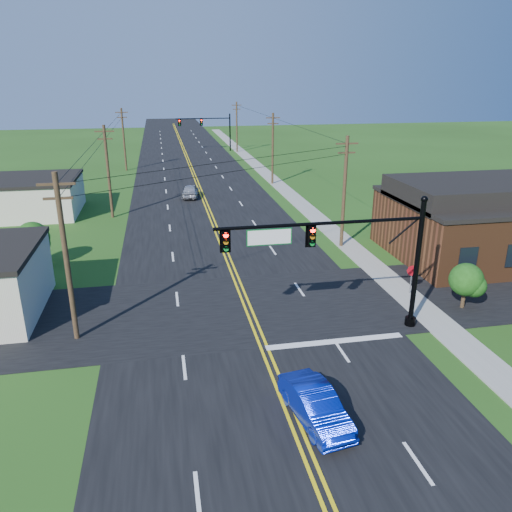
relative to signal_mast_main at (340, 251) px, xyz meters
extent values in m
plane|color=#224413|center=(-4.34, -8.00, -4.75)|extent=(260.00, 260.00, 0.00)
cube|color=black|center=(-4.34, 42.00, -4.73)|extent=(16.00, 220.00, 0.04)
cube|color=black|center=(-4.34, 4.00, -4.73)|extent=(70.00, 10.00, 0.04)
cube|color=gray|center=(6.16, 32.00, -4.71)|extent=(2.00, 160.00, 0.08)
cylinder|color=black|center=(4.46, 0.00, -1.15)|extent=(0.28, 0.28, 7.20)
cylinder|color=black|center=(4.46, 0.00, -4.50)|extent=(0.60, 0.60, 0.50)
sphere|color=black|center=(4.46, 0.00, 2.55)|extent=(0.36, 0.36, 0.36)
cylinder|color=black|center=(-1.04, 0.00, 1.55)|extent=(11.00, 0.18, 0.18)
cube|color=#05601D|center=(-3.74, 0.00, 1.00)|extent=(2.30, 0.06, 0.85)
cylinder|color=black|center=(4.46, 72.00, -1.15)|extent=(0.28, 0.28, 7.20)
cylinder|color=black|center=(4.46, 72.00, -4.50)|extent=(0.60, 0.60, 0.50)
sphere|color=black|center=(4.46, 72.00, 2.55)|extent=(0.36, 0.36, 0.36)
cylinder|color=black|center=(-0.54, 72.00, 1.25)|extent=(10.00, 0.18, 0.18)
cube|color=#05601D|center=(-3.74, 72.00, 0.70)|extent=(2.30, 0.06, 0.85)
cube|color=#562F18|center=(15.66, 10.00, -2.55)|extent=(14.00, 11.00, 4.40)
cube|color=black|center=(15.66, 10.00, -0.20)|extent=(14.20, 11.20, 0.30)
cube|color=beige|center=(-23.34, 30.00, -3.05)|extent=(12.00, 9.00, 3.40)
cube|color=black|center=(-23.34, 30.00, -1.20)|extent=(12.20, 9.20, 0.30)
cylinder|color=#322717|center=(-13.84, 2.00, -0.25)|extent=(0.28, 0.28, 9.00)
cube|color=#322717|center=(-13.84, 2.00, 3.65)|extent=(1.80, 0.12, 0.12)
cube|color=#322717|center=(-13.84, 2.00, 2.95)|extent=(1.40, 0.12, 0.12)
cylinder|color=#322717|center=(-13.84, 27.00, -0.25)|extent=(0.28, 0.28, 9.00)
cube|color=#322717|center=(-13.84, 27.00, 3.65)|extent=(1.80, 0.12, 0.12)
cube|color=#322717|center=(-13.84, 27.00, 2.95)|extent=(1.40, 0.12, 0.12)
cylinder|color=#322717|center=(-13.84, 54.00, -0.25)|extent=(0.28, 0.28, 9.00)
cube|color=#322717|center=(-13.84, 54.00, 3.65)|extent=(1.80, 0.12, 0.12)
cube|color=#322717|center=(-13.84, 54.00, 2.95)|extent=(1.40, 0.12, 0.12)
cylinder|color=#322717|center=(5.46, 14.00, -0.25)|extent=(0.28, 0.28, 9.00)
cube|color=#322717|center=(5.46, 14.00, 3.65)|extent=(1.80, 0.12, 0.12)
cube|color=#322717|center=(5.46, 14.00, 2.95)|extent=(1.40, 0.12, 0.12)
cylinder|color=#322717|center=(5.46, 40.00, -0.25)|extent=(0.28, 0.28, 9.00)
cube|color=#322717|center=(5.46, 40.00, 3.65)|extent=(1.80, 0.12, 0.12)
cube|color=#322717|center=(5.46, 40.00, 2.95)|extent=(1.40, 0.12, 0.12)
cylinder|color=#322717|center=(5.46, 70.00, -0.25)|extent=(0.28, 0.28, 9.00)
cube|color=#322717|center=(5.46, 70.00, 3.65)|extent=(1.80, 0.12, 0.12)
cube|color=#322717|center=(5.46, 70.00, 2.95)|extent=(1.40, 0.12, 0.12)
cylinder|color=#322717|center=(11.66, 18.00, -3.83)|extent=(0.24, 0.24, 1.85)
sphere|color=#184410|center=(11.66, 18.00, -2.15)|extent=(3.00, 3.00, 3.00)
cylinder|color=#322717|center=(8.66, 1.50, -4.09)|extent=(0.24, 0.24, 1.32)
sphere|color=#184410|center=(8.66, 1.50, -2.89)|extent=(2.00, 2.00, 2.00)
cylinder|color=#322717|center=(-18.34, 14.00, -3.98)|extent=(0.24, 0.24, 1.54)
sphere|color=#184410|center=(-18.34, 14.00, -2.58)|extent=(2.40, 2.40, 2.40)
imported|color=#071A9D|center=(-3.31, -6.96, -4.03)|extent=(2.22, 4.55, 1.44)
imported|color=#AEAEB3|center=(-5.58, 34.26, -4.00)|extent=(2.38, 4.61, 1.50)
cylinder|color=slate|center=(6.49, 4.00, -3.82)|extent=(0.07, 0.07, 1.86)
cylinder|color=#9F0912|center=(6.49, 3.97, -3.11)|extent=(0.71, 0.12, 0.71)
camera|label=1|loc=(-8.87, -23.13, 8.53)|focal=35.00mm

